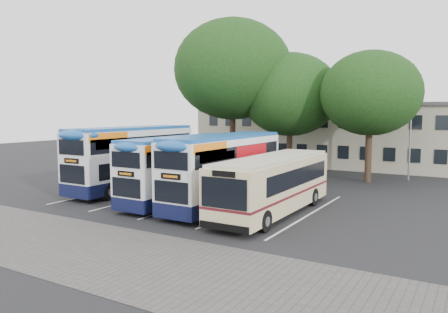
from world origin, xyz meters
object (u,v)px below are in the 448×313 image
at_px(tree_left, 233,69).
at_px(bus_single, 274,181).
at_px(lamp_post, 411,116).
at_px(bus_dd_left, 134,155).
at_px(tree_right, 370,93).
at_px(bus_dd_right, 224,167).
at_px(bus_dd_mid, 181,166).
at_px(tree_mid, 290,95).

bearing_deg(tree_left, bus_single, -52.54).
height_order(lamp_post, bus_dd_left, lamp_post).
xyz_separation_m(lamp_post, bus_single, (-4.48, -15.75, -3.36)).
relative_size(tree_right, bus_dd_right, 1.02).
bearing_deg(lamp_post, bus_dd_left, -138.01).
distance_m(bus_dd_mid, bus_single, 6.07).
bearing_deg(tree_left, tree_right, 3.07).
bearing_deg(bus_single, bus_dd_mid, 179.55).
relative_size(lamp_post, tree_left, 0.68).
relative_size(tree_mid, bus_dd_mid, 1.10).
xyz_separation_m(lamp_post, bus_dd_left, (-15.73, -14.16, -2.68)).
distance_m(tree_left, bus_single, 17.47).
relative_size(bus_dd_mid, bus_single, 0.92).
bearing_deg(bus_dd_mid, tree_mid, 85.29).
xyz_separation_m(lamp_post, tree_mid, (-9.37, -1.65, 1.74)).
height_order(tree_left, tree_mid, tree_left).
distance_m(tree_right, bus_dd_right, 14.71).
height_order(tree_right, bus_dd_mid, tree_right).
relative_size(bus_dd_mid, bus_dd_right, 0.96).
xyz_separation_m(lamp_post, tree_left, (-14.13, -3.16, 3.96)).
bearing_deg(tree_left, tree_mid, 17.61).
relative_size(tree_right, bus_dd_mid, 1.06).
bearing_deg(lamp_post, bus_dd_mid, -123.84).
bearing_deg(bus_dd_mid, bus_single, -0.45).
height_order(tree_right, bus_dd_left, tree_right).
bearing_deg(tree_mid, tree_left, -162.39).
xyz_separation_m(bus_dd_left, bus_dd_mid, (5.20, -1.55, -0.25)).
relative_size(bus_dd_left, bus_dd_mid, 1.11).
bearing_deg(tree_right, bus_dd_mid, -121.16).
relative_size(tree_right, bus_single, 0.98).
height_order(bus_dd_mid, bus_dd_right, bus_dd_right).
bearing_deg(tree_mid, bus_dd_left, -116.94).
height_order(tree_mid, bus_dd_right, tree_mid).
distance_m(tree_right, bus_dd_mid, 16.06).
distance_m(lamp_post, tree_left, 15.01).
bearing_deg(tree_right, tree_left, -176.93).
relative_size(tree_left, bus_dd_mid, 1.43).
bearing_deg(bus_dd_left, bus_dd_right, -10.07).
height_order(bus_dd_right, bus_single, bus_dd_right).
distance_m(tree_mid, bus_dd_left, 14.72).
bearing_deg(bus_dd_left, tree_mid, 63.06).
relative_size(lamp_post, bus_single, 0.89).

